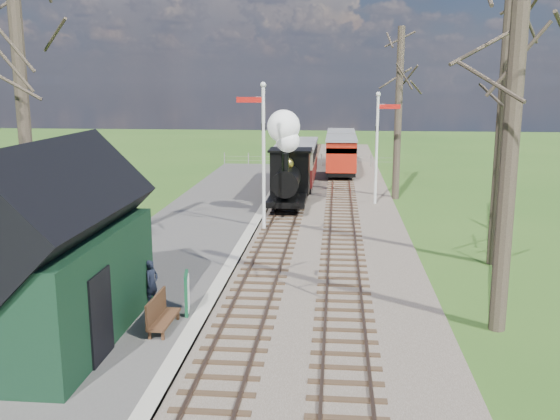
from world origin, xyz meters
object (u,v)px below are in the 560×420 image
at_px(semaphore_near, 262,146).
at_px(coach, 296,163).
at_px(red_carriage_b, 341,147).
at_px(locomotive, 288,167).
at_px(semaphore_far, 378,140).
at_px(red_carriage_a, 341,155).
at_px(bench, 160,313).
at_px(sign_board, 187,293).
at_px(station_shed, 52,255).
at_px(person, 152,283).

distance_m(semaphore_near, coach, 10.50).
distance_m(semaphore_near, red_carriage_b, 21.15).
bearing_deg(locomotive, red_carriage_b, 81.04).
distance_m(semaphore_far, red_carriage_a, 9.62).
xyz_separation_m(semaphore_far, red_carriage_b, (-1.77, 14.76, -1.89)).
bearing_deg(locomotive, bench, -97.32).
bearing_deg(coach, sign_board, -94.42).
bearing_deg(red_carriage_a, bench, -99.84).
bearing_deg(coach, station_shed, -100.92).
height_order(red_carriage_b, person, red_carriage_b).
bearing_deg(coach, semaphore_near, -94.28).
bearing_deg(red_carriage_a, locomotive, -103.29).
xyz_separation_m(red_carriage_a, red_carriage_b, (0.00, 5.50, 0.00)).
height_order(station_shed, sign_board, station_shed).
bearing_deg(sign_board, person, 153.72).
bearing_deg(coach, semaphore_far, -44.33).
xyz_separation_m(semaphore_near, bench, (-1.23, -11.22, -3.02)).
distance_m(locomotive, red_carriage_a, 11.39).
height_order(semaphore_far, sign_board, semaphore_far).
bearing_deg(bench, locomotive, 82.68).
xyz_separation_m(locomotive, coach, (0.01, 6.07, -0.59)).
bearing_deg(red_carriage_b, person, -99.90).
bearing_deg(locomotive, semaphore_far, 22.27).
distance_m(red_carriage_a, red_carriage_b, 5.50).
bearing_deg(red_carriage_b, red_carriage_a, -90.00).
relative_size(locomotive, sign_board, 4.34).
distance_m(station_shed, sign_board, 3.66).
bearing_deg(red_carriage_b, semaphore_far, -83.15).
bearing_deg(coach, person, -97.73).
bearing_deg(sign_board, coach, 85.58).
distance_m(red_carriage_b, sign_board, 31.14).
relative_size(semaphore_near, sign_board, 5.64).
relative_size(locomotive, red_carriage_a, 0.97).
bearing_deg(station_shed, red_carriage_a, 75.80).
xyz_separation_m(station_shed, coach, (4.30, 22.27, -0.66)).
bearing_deg(semaphore_near, sign_board, -94.56).
bearing_deg(semaphore_near, locomotive, 79.79).
distance_m(semaphore_far, person, 17.25).
distance_m(coach, person, 20.01).
height_order(semaphore_far, red_carriage_a, semaphore_far).
height_order(locomotive, red_carriage_b, locomotive).
distance_m(red_carriage_b, bench, 32.33).
relative_size(station_shed, person, 5.01).
relative_size(station_shed, coach, 0.82).
relative_size(semaphore_near, coach, 0.81).
bearing_deg(red_carriage_b, locomotive, -98.96).
xyz_separation_m(coach, red_carriage_a, (2.60, 4.99, -0.15)).
height_order(station_shed, red_carriage_a, station_shed).
relative_size(coach, bench, 5.00).
height_order(red_carriage_b, sign_board, red_carriage_b).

